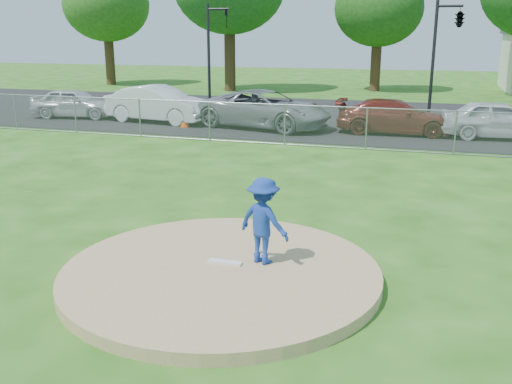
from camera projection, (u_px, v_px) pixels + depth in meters
ground at (328, 159)px, 18.91m from camera, size 120.00×120.00×0.00m
pitchers_mound at (221, 273)px, 9.69m from camera, size 5.40×5.40×0.20m
pitching_rubber at (225, 262)px, 9.84m from camera, size 0.60×0.15×0.04m
chain_link_fence at (338, 128)px, 20.55m from camera, size 40.00×0.06×1.50m
parking_lot at (355, 129)px, 24.88m from camera, size 50.00×8.00×0.01m
street at (373, 108)px, 31.78m from camera, size 60.00×7.00×0.01m
traffic_signal_left at (213, 46)px, 31.55m from camera, size 1.28×0.20×5.60m
traffic_signal_center at (457, 21)px, 27.56m from camera, size 1.42×2.48×5.60m
pitcher at (264, 221)px, 9.70m from camera, size 1.11×0.87×1.51m
traffic_cone at (185, 118)px, 25.28m from camera, size 0.40×0.40×0.77m
parked_car_silver at (75, 103)px, 27.98m from camera, size 4.43×2.32×1.44m
parked_car_white at (159, 104)px, 26.55m from camera, size 5.28×2.44×1.67m
parked_car_gray at (265, 109)px, 24.93m from camera, size 6.35×4.01×1.63m
parked_car_darkred at (395, 117)px, 23.53m from camera, size 4.87×2.10×1.40m
parked_car_pearl at (499, 120)px, 22.36m from camera, size 4.54×2.11×1.50m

